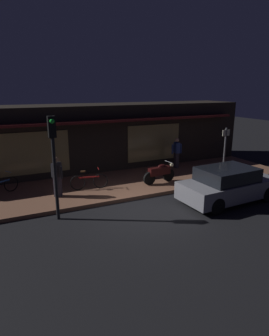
{
  "coord_description": "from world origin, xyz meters",
  "views": [
    {
      "loc": [
        -4.67,
        -9.2,
        4.48
      ],
      "look_at": [
        0.78,
        2.4,
        0.95
      ],
      "focal_mm": 31.31,
      "sensor_mm": 36.0,
      "label": 1
    }
  ],
  "objects_px": {
    "parked_car_near": "(228,185)",
    "bicycle_extra": "(89,181)",
    "motorcycle": "(160,173)",
    "person_photographer": "(57,176)",
    "traffic_light_pole": "(53,150)",
    "sign_post": "(225,148)",
    "person_bystander": "(177,152)",
    "bicycle_parked": "(0,186)"
  },
  "relations": [
    {
      "from": "parked_car_near",
      "to": "bicycle_extra",
      "type": "bearing_deg",
      "value": 144.54
    },
    {
      "from": "motorcycle",
      "to": "person_photographer",
      "type": "relative_size",
      "value": 1.02
    },
    {
      "from": "bicycle_extra",
      "to": "traffic_light_pole",
      "type": "relative_size",
      "value": 0.46
    },
    {
      "from": "bicycle_extra",
      "to": "sign_post",
      "type": "relative_size",
      "value": 0.68
    },
    {
      "from": "motorcycle",
      "to": "sign_post",
      "type": "xyz_separation_m",
      "value": [
        3.66,
        -0.17,
        0.86
      ]
    },
    {
      "from": "person_bystander",
      "to": "bicycle_parked",
      "type": "bearing_deg",
      "value": -176.67
    },
    {
      "from": "bicycle_parked",
      "to": "person_photographer",
      "type": "relative_size",
      "value": 0.87
    },
    {
      "from": "bicycle_extra",
      "to": "parked_car_near",
      "type": "relative_size",
      "value": 0.39
    },
    {
      "from": "sign_post",
      "to": "parked_car_near",
      "type": "bearing_deg",
      "value": -128.59
    },
    {
      "from": "person_photographer",
      "to": "sign_post",
      "type": "xyz_separation_m",
      "value": [
        8.33,
        -0.38,
        0.48
      ]
    },
    {
      "from": "person_photographer",
      "to": "sign_post",
      "type": "distance_m",
      "value": 8.35
    },
    {
      "from": "traffic_light_pole",
      "to": "parked_car_near",
      "type": "xyz_separation_m",
      "value": [
        6.56,
        -1.21,
        -1.77
      ]
    },
    {
      "from": "sign_post",
      "to": "parked_car_near",
      "type": "distance_m",
      "value": 3.52
    },
    {
      "from": "person_bystander",
      "to": "traffic_light_pole",
      "type": "bearing_deg",
      "value": -153.48
    },
    {
      "from": "person_bystander",
      "to": "traffic_light_pole",
      "type": "height_order",
      "value": "traffic_light_pole"
    },
    {
      "from": "person_bystander",
      "to": "traffic_light_pole",
      "type": "xyz_separation_m",
      "value": [
        -7.23,
        -3.61,
        1.45
      ]
    },
    {
      "from": "person_bystander",
      "to": "sign_post",
      "type": "height_order",
      "value": "sign_post"
    },
    {
      "from": "motorcycle",
      "to": "person_photographer",
      "type": "xyz_separation_m",
      "value": [
        -4.67,
        0.21,
        0.38
      ]
    },
    {
      "from": "bicycle_parked",
      "to": "bicycle_extra",
      "type": "relative_size",
      "value": 0.89
    },
    {
      "from": "sign_post",
      "to": "parked_car_near",
      "type": "xyz_separation_m",
      "value": [
        -2.14,
        -2.68,
        -0.81
      ]
    },
    {
      "from": "person_photographer",
      "to": "bicycle_parked",
      "type": "bearing_deg",
      "value": 150.09
    },
    {
      "from": "person_bystander",
      "to": "motorcycle",
      "type": "bearing_deg",
      "value": -138.08
    },
    {
      "from": "bicycle_extra",
      "to": "sign_post",
      "type": "bearing_deg",
      "value": -5.94
    },
    {
      "from": "person_bystander",
      "to": "sign_post",
      "type": "relative_size",
      "value": 0.7
    },
    {
      "from": "traffic_light_pole",
      "to": "parked_car_near",
      "type": "height_order",
      "value": "traffic_light_pole"
    },
    {
      "from": "motorcycle",
      "to": "parked_car_near",
      "type": "relative_size",
      "value": 0.41
    },
    {
      "from": "person_bystander",
      "to": "sign_post",
      "type": "distance_m",
      "value": 2.64
    },
    {
      "from": "bicycle_parked",
      "to": "person_photographer",
      "type": "xyz_separation_m",
      "value": [
        2.13,
        -1.23,
        0.52
      ]
    },
    {
      "from": "sign_post",
      "to": "bicycle_parked",
      "type": "bearing_deg",
      "value": 171.26
    },
    {
      "from": "sign_post",
      "to": "person_bystander",
      "type": "bearing_deg",
      "value": 124.67
    },
    {
      "from": "motorcycle",
      "to": "person_photographer",
      "type": "bearing_deg",
      "value": 177.46
    },
    {
      "from": "traffic_light_pole",
      "to": "parked_car_near",
      "type": "distance_m",
      "value": 6.91
    },
    {
      "from": "person_bystander",
      "to": "sign_post",
      "type": "bearing_deg",
      "value": -55.33
    },
    {
      "from": "bicycle_extra",
      "to": "person_bystander",
      "type": "bearing_deg",
      "value": 14.57
    },
    {
      "from": "parked_car_near",
      "to": "motorcycle",
      "type": "bearing_deg",
      "value": 118.0
    },
    {
      "from": "person_bystander",
      "to": "parked_car_near",
      "type": "xyz_separation_m",
      "value": [
        -0.66,
        -4.81,
        -0.32
      ]
    },
    {
      "from": "bicycle_parked",
      "to": "person_bystander",
      "type": "xyz_separation_m",
      "value": [
        8.99,
        0.52,
        0.52
      ]
    },
    {
      "from": "traffic_light_pole",
      "to": "bicycle_parked",
      "type": "bearing_deg",
      "value": 119.72
    },
    {
      "from": "bicycle_parked",
      "to": "traffic_light_pole",
      "type": "distance_m",
      "value": 4.06
    },
    {
      "from": "person_photographer",
      "to": "traffic_light_pole",
      "type": "xyz_separation_m",
      "value": [
        -0.37,
        -1.86,
        1.45
      ]
    },
    {
      "from": "motorcycle",
      "to": "person_bystander",
      "type": "distance_m",
      "value": 2.96
    },
    {
      "from": "parked_car_near",
      "to": "sign_post",
      "type": "bearing_deg",
      "value": 51.41
    }
  ]
}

